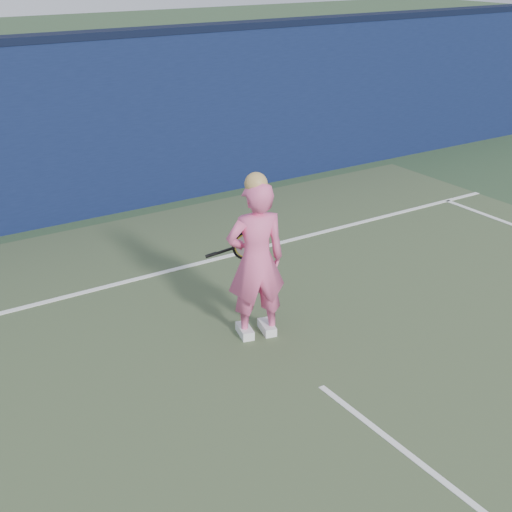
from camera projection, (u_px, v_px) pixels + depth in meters
ground at (398, 447)px, 5.67m from camera, size 80.00×80.00×0.00m
backstop_wall at (88, 130)px, 10.17m from camera, size 24.00×0.40×2.50m
wall_cap at (79, 36)px, 9.65m from camera, size 24.00×0.42×0.10m
player at (256, 260)px, 7.00m from camera, size 0.68×0.53×1.73m
racket at (243, 246)px, 7.36m from camera, size 0.54×0.28×0.31m
court_lines at (428, 470)px, 5.41m from camera, size 11.00×12.04×0.01m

